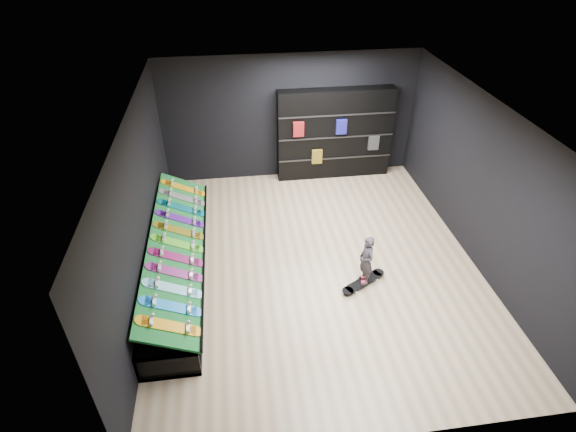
{
  "coord_description": "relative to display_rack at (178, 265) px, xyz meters",
  "views": [
    {
      "loc": [
        -1.4,
        -6.41,
        5.64
      ],
      "look_at": [
        -0.5,
        0.2,
        1.0
      ],
      "focal_mm": 28.0,
      "sensor_mm": 36.0,
      "label": 1
    }
  ],
  "objects": [
    {
      "name": "display_board_0",
      "position": [
        0.06,
        -1.9,
        0.49
      ],
      "size": [
        0.93,
        0.22,
        0.5
      ],
      "primitive_type": null,
      "rotation": [
        0.0,
        0.44,
        0.0
      ],
      "color": "yellow",
      "rests_on": "turf_ramp"
    },
    {
      "name": "display_board_1",
      "position": [
        0.06,
        -1.52,
        0.49
      ],
      "size": [
        0.93,
        0.22,
        0.5
      ],
      "primitive_type": null,
      "rotation": [
        0.0,
        0.44,
        0.0
      ],
      "color": "blue",
      "rests_on": "turf_ramp"
    },
    {
      "name": "display_board_8",
      "position": [
        0.06,
        1.14,
        0.49
      ],
      "size": [
        0.93,
        0.22,
        0.5
      ],
      "primitive_type": null,
      "rotation": [
        0.0,
        0.44,
        0.0
      ],
      "color": "#0C8C99",
      "rests_on": "turf_ramp"
    },
    {
      "name": "display_board_4",
      "position": [
        0.06,
        -0.38,
        0.49
      ],
      "size": [
        0.93,
        0.22,
        0.5
      ],
      "primitive_type": null,
      "rotation": [
        0.0,
        0.44,
        0.0
      ],
      "color": "#E5198C",
      "rests_on": "turf_ramp"
    },
    {
      "name": "wall_left",
      "position": [
        -0.45,
        0.0,
        1.25
      ],
      "size": [
        0.02,
        7.0,
        3.0
      ],
      "primitive_type": "cube",
      "color": "black",
      "rests_on": "ground"
    },
    {
      "name": "floor_skateboard",
      "position": [
        3.3,
        -0.71,
        -0.21
      ],
      "size": [
        0.96,
        0.68,
        0.09
      ],
      "primitive_type": null,
      "rotation": [
        0.0,
        0.0,
        0.52
      ],
      "color": "black",
      "rests_on": "ground"
    },
    {
      "name": "wall_front",
      "position": [
        2.55,
        -3.5,
        1.25
      ],
      "size": [
        6.0,
        0.02,
        3.0
      ],
      "primitive_type": "cube",
      "color": "black",
      "rests_on": "ground"
    },
    {
      "name": "floor",
      "position": [
        2.55,
        0.0,
        -0.25
      ],
      "size": [
        6.0,
        7.0,
        0.01
      ],
      "primitive_type": "cube",
      "color": "tan",
      "rests_on": "ground"
    },
    {
      "name": "display_rack",
      "position": [
        0.0,
        0.0,
        0.0
      ],
      "size": [
        0.9,
        4.5,
        0.5
      ],
      "primitive_type": null,
      "color": "black",
      "rests_on": "ground"
    },
    {
      "name": "back_shelving",
      "position": [
        3.61,
        3.32,
        0.85
      ],
      "size": [
        2.76,
        0.32,
        2.21
      ],
      "primitive_type": "cube",
      "color": "black",
      "rests_on": "ground"
    },
    {
      "name": "ceiling",
      "position": [
        2.55,
        0.0,
        2.75
      ],
      "size": [
        6.0,
        7.0,
        0.01
      ],
      "primitive_type": "cube",
      "color": "white",
      "rests_on": "ground"
    },
    {
      "name": "child",
      "position": [
        3.3,
        -0.71,
        0.13
      ],
      "size": [
        0.19,
        0.24,
        0.58
      ],
      "primitive_type": "imported",
      "rotation": [
        0.0,
        0.0,
        -1.4
      ],
      "color": "black",
      "rests_on": "floor_skateboard"
    },
    {
      "name": "display_board_9",
      "position": [
        0.06,
        1.52,
        0.49
      ],
      "size": [
        0.93,
        0.22,
        0.5
      ],
      "primitive_type": null,
      "rotation": [
        0.0,
        0.44,
        0.0
      ],
      "color": "black",
      "rests_on": "turf_ramp"
    },
    {
      "name": "wall_right",
      "position": [
        5.55,
        0.0,
        1.25
      ],
      "size": [
        0.02,
        7.0,
        3.0
      ],
      "primitive_type": "cube",
      "color": "black",
      "rests_on": "ground"
    },
    {
      "name": "display_board_7",
      "position": [
        0.06,
        0.76,
        0.49
      ],
      "size": [
        0.93,
        0.22,
        0.5
      ],
      "primitive_type": null,
      "rotation": [
        0.0,
        0.44,
        0.0
      ],
      "color": "purple",
      "rests_on": "turf_ramp"
    },
    {
      "name": "turf_ramp",
      "position": [
        0.05,
        0.0,
        0.46
      ],
      "size": [
        0.92,
        4.5,
        0.46
      ],
      "primitive_type": "cube",
      "rotation": [
        0.0,
        0.44,
        0.0
      ],
      "color": "#0D581F",
      "rests_on": "display_rack"
    },
    {
      "name": "display_board_2",
      "position": [
        0.06,
        -1.14,
        0.49
      ],
      "size": [
        0.93,
        0.22,
        0.5
      ],
      "primitive_type": null,
      "rotation": [
        0.0,
        0.44,
        0.0
      ],
      "color": "#0CB2E5",
      "rests_on": "turf_ramp"
    },
    {
      "name": "display_board_3",
      "position": [
        0.06,
        -0.76,
        0.49
      ],
      "size": [
        0.93,
        0.22,
        0.5
      ],
      "primitive_type": null,
      "rotation": [
        0.0,
        0.44,
        0.0
      ],
      "color": "#2626BF",
      "rests_on": "turf_ramp"
    },
    {
      "name": "wall_back",
      "position": [
        2.55,
        3.5,
        1.25
      ],
      "size": [
        6.0,
        0.02,
        3.0
      ],
      "primitive_type": "cube",
      "color": "black",
      "rests_on": "ground"
    },
    {
      "name": "display_board_5",
      "position": [
        0.06,
        0.0,
        0.49
      ],
      "size": [
        0.93,
        0.22,
        0.5
      ],
      "primitive_type": null,
      "rotation": [
        0.0,
        0.44,
        0.0
      ],
      "color": "green",
      "rests_on": "turf_ramp"
    },
    {
      "name": "display_board_10",
      "position": [
        0.06,
        1.9,
        0.49
      ],
      "size": [
        0.93,
        0.22,
        0.5
      ],
      "primitive_type": null,
      "rotation": [
        0.0,
        0.44,
        0.0
      ],
      "color": "orange",
      "rests_on": "turf_ramp"
    },
    {
      "name": "display_board_6",
      "position": [
        0.06,
        0.38,
        0.49
      ],
      "size": [
        0.93,
        0.22,
        0.5
      ],
      "primitive_type": null,
      "rotation": [
        0.0,
        0.44,
        0.0
      ],
      "color": "yellow",
      "rests_on": "turf_ramp"
    }
  ]
}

